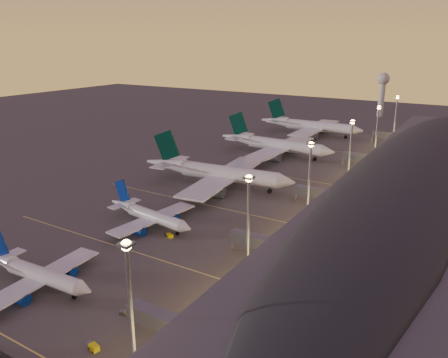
# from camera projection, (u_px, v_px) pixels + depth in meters

# --- Properties ---
(ground) EXTENTS (700.00, 700.00, 0.00)m
(ground) POSITION_uv_depth(u_px,v_px,m) (137.00, 242.00, 125.09)
(ground) COLOR #3E3C3A
(airliner_narrow_south) EXTENTS (34.86, 31.16, 12.46)m
(airliner_narrow_south) POSITION_uv_depth(u_px,v_px,m) (35.00, 273.00, 101.86)
(airliner_narrow_south) COLOR silver
(airliner_narrow_south) RESTS_ON ground
(airliner_narrow_north) EXTENTS (35.33, 31.78, 12.61)m
(airliner_narrow_north) POSITION_uv_depth(u_px,v_px,m) (149.00, 215.00, 135.62)
(airliner_narrow_north) COLOR silver
(airliner_narrow_north) RESTS_ON ground
(airliner_wide_near) EXTENTS (64.68, 59.28, 20.69)m
(airliner_wide_near) POSITION_uv_depth(u_px,v_px,m) (216.00, 173.00, 172.20)
(airliner_wide_near) COLOR silver
(airliner_wide_near) RESTS_ON ground
(airliner_wide_mid) EXTENTS (62.58, 56.96, 20.04)m
(airliner_wide_mid) POSITION_uv_depth(u_px,v_px,m) (275.00, 145.00, 219.31)
(airliner_wide_mid) COLOR silver
(airliner_wide_mid) RESTS_ON ground
(airliner_wide_far) EXTENTS (64.77, 58.70, 20.80)m
(airliner_wide_far) POSITION_uv_depth(u_px,v_px,m) (310.00, 126.00, 266.48)
(airliner_wide_far) COLOR silver
(airliner_wide_far) RESTS_ON ground
(terminal_building) EXTENTS (56.35, 255.00, 17.46)m
(terminal_building) POSITION_uv_depth(u_px,v_px,m) (413.00, 181.00, 150.85)
(terminal_building) COLOR #4C4B50
(terminal_building) RESTS_ON ground
(light_masts) EXTENTS (2.20, 217.20, 25.90)m
(light_masts) POSITION_uv_depth(u_px,v_px,m) (335.00, 151.00, 154.89)
(light_masts) COLOR slate
(light_masts) RESTS_ON ground
(radar_tower) EXTENTS (9.00, 9.00, 32.50)m
(radar_tower) POSITION_uv_depth(u_px,v_px,m) (383.00, 87.00, 325.26)
(radar_tower) COLOR silver
(radar_tower) RESTS_ON ground
(lane_markings) EXTENTS (90.00, 180.36, 0.00)m
(lane_markings) POSITION_uv_depth(u_px,v_px,m) (212.00, 200.00, 157.66)
(lane_markings) COLOR #D8C659
(lane_markings) RESTS_ON ground
(baggage_tug_a) EXTENTS (3.51, 2.11, 0.98)m
(baggage_tug_a) POSITION_uv_depth(u_px,v_px,m) (93.00, 346.00, 81.60)
(baggage_tug_a) COLOR yellow
(baggage_tug_a) RESTS_ON ground
(baggage_tug_b) EXTENTS (3.64, 2.81, 1.02)m
(baggage_tug_b) POSITION_uv_depth(u_px,v_px,m) (129.00, 312.00, 91.91)
(baggage_tug_b) COLOR yellow
(baggage_tug_b) RESTS_ON ground
(baggage_tug_c) EXTENTS (3.52, 2.58, 0.98)m
(baggage_tug_c) POSITION_uv_depth(u_px,v_px,m) (169.00, 235.00, 128.14)
(baggage_tug_c) COLOR yellow
(baggage_tug_c) RESTS_ON ground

